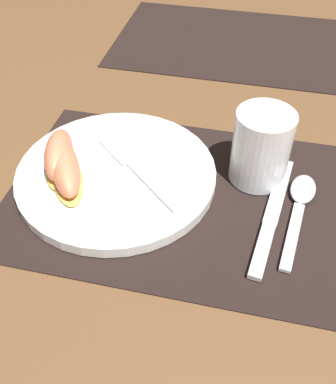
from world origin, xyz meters
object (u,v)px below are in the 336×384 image
Objects in this scene: fork at (134,166)px; citrus_wedge_1 at (65,169)px; citrus_wedge_0 at (58,159)px; juice_glass at (260,151)px; knife at (272,216)px; spoon at (300,201)px; plate at (116,175)px.

fork is 0.09m from citrus_wedge_1.
juice_glass is at bearing 13.81° from citrus_wedge_0.
spoon is at bearing 44.50° from knife.
citrus_wedge_1 is at bearing -178.96° from knife.
plate is 1.60× the size of spoon.
knife is 0.29m from citrus_wedge_0.
juice_glass is 0.08m from spoon.
citrus_wedge_1 is (-0.08, -0.04, 0.02)m from fork.
citrus_wedge_0 is at bearing -168.23° from plate.
knife is 1.26× the size of spoon.
plate is 1.90× the size of fork.
citrus_wedge_1 is at bearing -162.06° from juice_glass.
fork is 0.10m from citrus_wedge_0.
fork reaches higher than plate.
citrus_wedge_1 reaches higher than spoon.
knife is at bearing -2.04° from citrus_wedge_0.
knife is at bearing -135.50° from spoon.
spoon is at bearing 4.26° from citrus_wedge_0.
fork is at bearing 15.28° from citrus_wedge_0.
juice_glass is at bearing 12.94° from fork.
fork is at bearing 169.13° from knife.
juice_glass is at bearing 109.18° from knife.
citrus_wedge_1 is (-0.06, -0.03, 0.03)m from plate.
citrus_wedge_1 is at bearing -43.14° from citrus_wedge_0.
plate is 0.25m from spoon.
citrus_wedge_0 reaches higher than fork.
juice_glass reaches higher than fork.
citrus_wedge_0 reaches higher than spoon.
citrus_wedge_1 is at bearing -152.17° from plate.
fork is (-0.17, -0.04, -0.03)m from juice_glass.
juice_glass is at bearing 146.44° from spoon.
knife is at bearing 1.04° from citrus_wedge_1.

